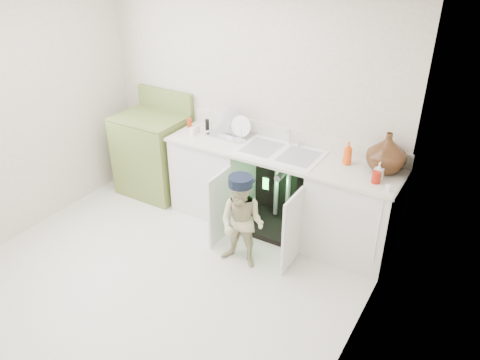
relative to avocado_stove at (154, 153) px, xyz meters
The scene contains 5 objects.
ground 1.69m from the avocado_stove, 47.07° to the right, with size 3.50×3.50×0.00m, color beige.
room_shell 1.78m from the avocado_stove, 47.07° to the right, with size 6.00×5.50×1.26m.
counter_run 1.70m from the avocado_stove, ahead, with size 2.44×1.02×1.28m.
avocado_stove is the anchor object (origin of this frame).
repair_worker 1.78m from the avocado_stove, 23.13° to the right, with size 0.47×0.57×0.94m.
Camera 1 is at (2.37, -2.62, 2.90)m, focal length 35.00 mm.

